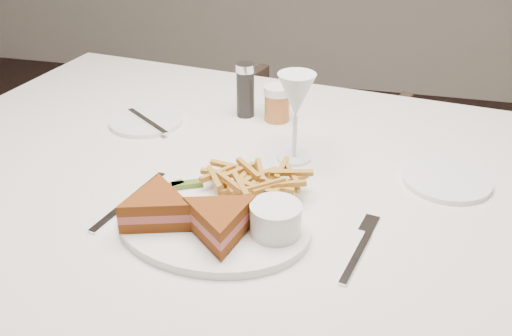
{
  "coord_description": "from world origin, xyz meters",
  "views": [
    {
      "loc": [
        0.42,
        -0.79,
        1.29
      ],
      "look_at": [
        0.21,
        0.05,
        0.8
      ],
      "focal_mm": 40.0,
      "sensor_mm": 36.0,
      "label": 1
    }
  ],
  "objects": [
    {
      "name": "chair_far",
      "position": [
        0.14,
        0.91,
        0.31
      ],
      "size": [
        0.74,
        0.72,
        0.63
      ],
      "primitive_type": "imported",
      "rotation": [
        0.0,
        0.0,
        2.86
      ],
      "color": "#48382C",
      "rests_on": "ground"
    },
    {
      "name": "table",
      "position": [
        0.21,
        0.1,
        0.38
      ],
      "size": [
        1.61,
        1.18,
        0.75
      ],
      "primitive_type": "cube",
      "rotation": [
        0.0,
        0.0,
        -0.13
      ],
      "color": "silver",
      "rests_on": "ground"
    },
    {
      "name": "table_setting",
      "position": [
        0.19,
        0.03,
        0.79
      ],
      "size": [
        0.8,
        0.65,
        0.18
      ],
      "color": "white",
      "rests_on": "table"
    }
  ]
}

